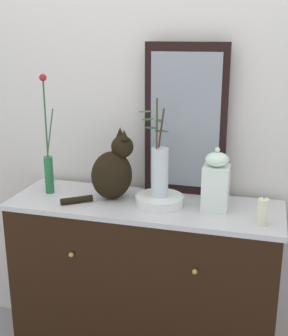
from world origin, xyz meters
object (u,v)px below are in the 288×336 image
at_px(vase_glass_clear, 159,169).
at_px(sideboard, 144,288).
at_px(candle_pillar, 263,212).
at_px(bowl_porcelain, 159,200).
at_px(cat_sitting, 113,171).
at_px(jar_lidded_porcelain, 216,182).
at_px(vase_slim_green, 48,162).
at_px(mirror_leaning, 185,121).

bearing_deg(vase_glass_clear, sideboard, -178.92).
bearing_deg(candle_pillar, bowl_porcelain, 166.92).
xyz_separation_m(cat_sitting, jar_lidded_porcelain, (0.51, -0.01, -0.01)).
relative_size(vase_slim_green, bowl_porcelain, 2.61).
height_order(cat_sitting, candle_pillar, cat_sitting).
bearing_deg(bowl_porcelain, jar_lidded_porcelain, 3.54).
xyz_separation_m(mirror_leaning, candle_pillar, (0.41, -0.31, -0.32)).
height_order(sideboard, vase_glass_clear, vase_glass_clear).
xyz_separation_m(sideboard, bowl_porcelain, (0.08, 0.00, 0.49)).
bearing_deg(vase_slim_green, candle_pillar, -6.81).
distance_m(vase_slim_green, vase_glass_clear, 0.59).
distance_m(vase_glass_clear, candle_pillar, 0.51).
xyz_separation_m(bowl_porcelain, candle_pillar, (0.49, -0.11, 0.04)).
relative_size(mirror_leaning, vase_glass_clear, 1.63).
height_order(mirror_leaning, vase_slim_green, mirror_leaning).
relative_size(cat_sitting, vase_slim_green, 0.58).
relative_size(mirror_leaning, bowl_porcelain, 3.26).
bearing_deg(candle_pillar, jar_lidded_porcelain, 149.58).
distance_m(vase_slim_green, bowl_porcelain, 0.61).
height_order(cat_sitting, jar_lidded_porcelain, cat_sitting).
bearing_deg(vase_glass_clear, candle_pillar, -13.07).
distance_m(cat_sitting, bowl_porcelain, 0.27).
bearing_deg(vase_slim_green, vase_glass_clear, -1.50).
bearing_deg(sideboard, vase_glass_clear, 1.08).
distance_m(sideboard, bowl_porcelain, 0.50).
distance_m(bowl_porcelain, vase_glass_clear, 0.16).
bearing_deg(bowl_porcelain, cat_sitting, 173.78).
relative_size(vase_glass_clear, jar_lidded_porcelain, 1.55).
xyz_separation_m(vase_slim_green, vase_glass_clear, (0.59, -0.02, 0.02)).
bearing_deg(mirror_leaning, sideboard, -128.56).
xyz_separation_m(jar_lidded_porcelain, candle_pillar, (0.22, -0.13, -0.07)).
bearing_deg(vase_glass_clear, mirror_leaning, 67.27).
relative_size(sideboard, vase_slim_green, 2.19).
distance_m(mirror_leaning, vase_slim_green, 0.73).
height_order(sideboard, candle_pillar, candle_pillar).
bearing_deg(vase_glass_clear, jar_lidded_porcelain, 3.45).
distance_m(sideboard, candle_pillar, 0.78).
distance_m(sideboard, mirror_leaning, 0.89).
xyz_separation_m(mirror_leaning, bowl_porcelain, (-0.08, -0.20, -0.36)).
bearing_deg(sideboard, cat_sitting, 170.57).
bearing_deg(jar_lidded_porcelain, bowl_porcelain, -176.46).
xyz_separation_m(vase_slim_green, jar_lidded_porcelain, (0.86, 0.00, -0.03)).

